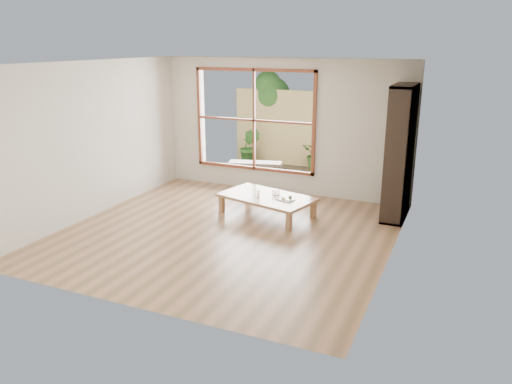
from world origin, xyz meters
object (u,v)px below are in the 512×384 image
at_px(low_table, 267,198).
at_px(garden_bench, 255,165).
at_px(bookshelf, 400,153).
at_px(food_tray, 287,199).

xyz_separation_m(low_table, garden_bench, (-1.12, 2.07, 0.02)).
distance_m(low_table, bookshelf, 2.35).
relative_size(bookshelf, garden_bench, 1.88).
xyz_separation_m(food_tray, garden_bench, (-1.52, 2.16, -0.04)).
bearing_deg(garden_bench, low_table, -76.77).
bearing_deg(low_table, food_tray, 1.54).
relative_size(low_table, bookshelf, 0.79).
bearing_deg(bookshelf, food_tray, -150.96).
bearing_deg(food_tray, garden_bench, 142.24).
distance_m(low_table, food_tray, 0.41).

